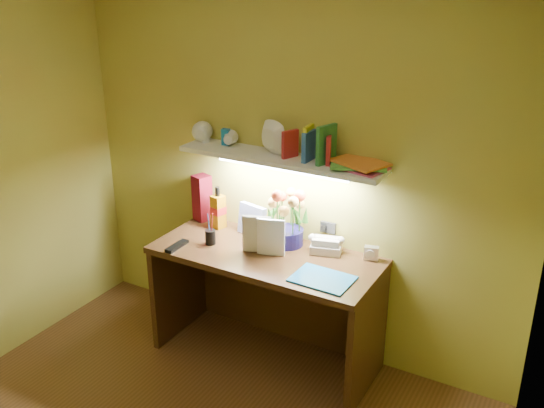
% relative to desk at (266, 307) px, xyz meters
% --- Properties ---
extents(desk, '(1.40, 0.60, 0.75)m').
position_rel_desk_xyz_m(desk, '(0.00, 0.00, 0.00)').
color(desk, '#331B0E').
rests_on(desk, ground).
extents(flower_bouquet, '(0.26, 0.26, 0.36)m').
position_rel_desk_xyz_m(flower_bouquet, '(0.05, 0.18, 0.56)').
color(flower_bouquet, '#120F3E').
rests_on(flower_bouquet, desk).
extents(telephone, '(0.21, 0.18, 0.11)m').
position_rel_desk_xyz_m(telephone, '(0.31, 0.20, 0.43)').
color(telephone, beige).
rests_on(telephone, desk).
extents(desk_clock, '(0.09, 0.06, 0.08)m').
position_rel_desk_xyz_m(desk_clock, '(0.59, 0.24, 0.42)').
color(desk_clock, silver).
rests_on(desk_clock, desk).
extents(whisky_bottle, '(0.09, 0.09, 0.28)m').
position_rel_desk_xyz_m(whisky_bottle, '(-0.46, 0.18, 0.52)').
color(whisky_bottle, '#B57208').
rests_on(whisky_bottle, desk).
extents(whisky_box, '(0.13, 0.13, 0.32)m').
position_rel_desk_xyz_m(whisky_box, '(-0.63, 0.24, 0.53)').
color(whisky_box, maroon).
rests_on(whisky_box, desk).
extents(pen_cup, '(0.08, 0.08, 0.16)m').
position_rel_desk_xyz_m(pen_cup, '(-0.36, -0.05, 0.45)').
color(pen_cup, black).
rests_on(pen_cup, desk).
extents(art_card, '(0.21, 0.09, 0.20)m').
position_rel_desk_xyz_m(art_card, '(-0.21, 0.19, 0.48)').
color(art_card, white).
rests_on(art_card, desk).
extents(tv_remote, '(0.05, 0.18, 0.02)m').
position_rel_desk_xyz_m(tv_remote, '(-0.52, -0.20, 0.39)').
color(tv_remote, black).
rests_on(tv_remote, desk).
extents(blue_folder, '(0.34, 0.25, 0.01)m').
position_rel_desk_xyz_m(blue_folder, '(0.44, -0.12, 0.38)').
color(blue_folder, '#1774BF').
rests_on(blue_folder, desk).
extents(desk_book_a, '(0.17, 0.08, 0.24)m').
position_rel_desk_xyz_m(desk_book_a, '(-0.14, -0.04, 0.49)').
color(desk_book_a, beige).
rests_on(desk_book_a, desk).
extents(desk_book_b, '(0.17, 0.06, 0.23)m').
position_rel_desk_xyz_m(desk_book_b, '(-0.04, -0.03, 0.49)').
color(desk_book_b, white).
rests_on(desk_book_b, desk).
extents(wall_shelf, '(1.32, 0.35, 0.26)m').
position_rel_desk_xyz_m(wall_shelf, '(0.01, 0.18, 0.96)').
color(wall_shelf, white).
rests_on(wall_shelf, ground).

